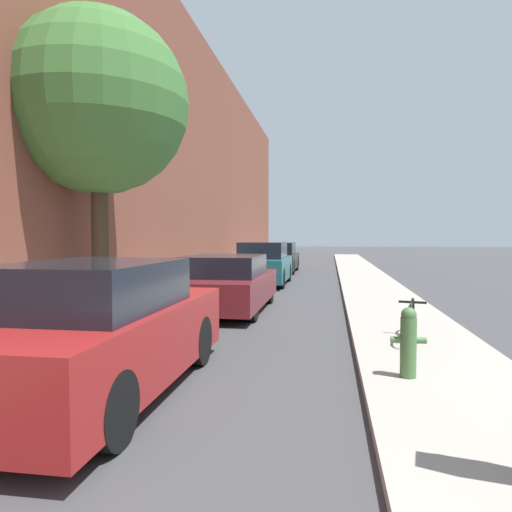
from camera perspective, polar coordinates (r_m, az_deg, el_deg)
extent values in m
plane|color=#3D3D3F|center=(15.26, 3.27, -4.10)|extent=(120.00, 120.00, 0.00)
cube|color=#9E998E|center=(15.81, -7.27, -3.67)|extent=(2.00, 52.00, 0.12)
cube|color=#9E998E|center=(15.24, 14.21, -3.96)|extent=(2.00, 52.00, 0.12)
cube|color=brown|center=(16.50, -12.01, 14.28)|extent=(0.70, 52.00, 10.28)
cylinder|color=black|center=(7.06, -19.26, -9.33)|extent=(0.22, 0.66, 0.66)
cylinder|color=black|center=(6.49, -7.10, -10.25)|extent=(0.22, 0.66, 0.66)
cylinder|color=black|center=(4.20, -17.31, -17.55)|extent=(0.22, 0.66, 0.66)
cube|color=maroon|center=(5.56, -18.58, -9.95)|extent=(1.73, 4.11, 0.79)
cube|color=black|center=(5.31, -19.51, -3.45)|extent=(1.53, 2.14, 0.51)
cylinder|color=black|center=(12.47, -6.09, -4.02)|extent=(0.22, 0.68, 0.68)
cylinder|color=black|center=(12.15, 1.51, -4.19)|extent=(0.22, 0.68, 0.68)
cylinder|color=black|center=(9.98, -10.06, -5.70)|extent=(0.22, 0.68, 0.68)
cylinder|color=black|center=(9.57, -0.57, -6.01)|extent=(0.22, 0.68, 0.68)
cube|color=maroon|center=(10.98, -3.70, -4.01)|extent=(1.89, 4.25, 0.65)
cube|color=black|center=(10.77, -3.91, -1.17)|extent=(1.66, 2.21, 0.46)
cylinder|color=black|center=(18.13, -0.86, -1.98)|extent=(0.22, 0.67, 0.67)
cylinder|color=black|center=(17.93, 3.92, -2.03)|extent=(0.22, 0.67, 0.67)
cylinder|color=black|center=(15.67, -2.44, -2.69)|extent=(0.22, 0.67, 0.67)
cylinder|color=black|center=(15.44, 3.08, -2.77)|extent=(0.22, 0.67, 0.67)
cube|color=#1E6066|center=(16.75, 0.95, -1.54)|extent=(1.72, 4.05, 0.77)
cube|color=black|center=(16.56, 0.88, 0.73)|extent=(1.51, 2.11, 0.57)
cylinder|color=black|center=(23.78, 1.13, -0.86)|extent=(0.22, 0.71, 0.71)
cylinder|color=black|center=(23.62, 4.93, -0.89)|extent=(0.22, 0.71, 0.71)
cylinder|color=black|center=(21.19, 0.15, -1.27)|extent=(0.22, 0.71, 0.71)
cylinder|color=black|center=(21.00, 4.41, -1.31)|extent=(0.22, 0.71, 0.71)
cube|color=black|center=(22.37, 2.67, -0.61)|extent=(1.79, 4.24, 0.68)
cube|color=black|center=(22.18, 2.63, 0.96)|extent=(1.58, 2.20, 0.55)
cylinder|color=#423323|center=(10.15, -18.55, 2.50)|extent=(0.34, 0.34, 3.32)
sphere|color=#3D7033|center=(10.50, -18.76, 17.27)|extent=(3.69, 3.69, 3.69)
cylinder|color=#47703D|center=(5.76, 18.15, -10.58)|extent=(0.18, 0.18, 0.70)
sphere|color=#47703D|center=(5.69, 18.20, -6.85)|extent=(0.17, 0.17, 0.17)
cylinder|color=#47703D|center=(5.72, 16.76, -9.79)|extent=(0.12, 0.07, 0.07)
cylinder|color=#47703D|center=(5.77, 19.55, -9.73)|extent=(0.12, 0.07, 0.07)
torus|color=black|center=(8.22, 18.61, -6.99)|extent=(0.17, 0.60, 0.61)
torus|color=black|center=(7.36, 18.28, -8.10)|extent=(0.17, 0.60, 0.61)
cube|color=#2D7547|center=(7.77, 18.47, -6.52)|extent=(0.19, 0.73, 0.04)
cylinder|color=#2D7547|center=(7.60, 18.42, -6.08)|extent=(0.04, 0.04, 0.17)
cube|color=black|center=(8.12, 18.61, -5.38)|extent=(0.44, 0.13, 0.04)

